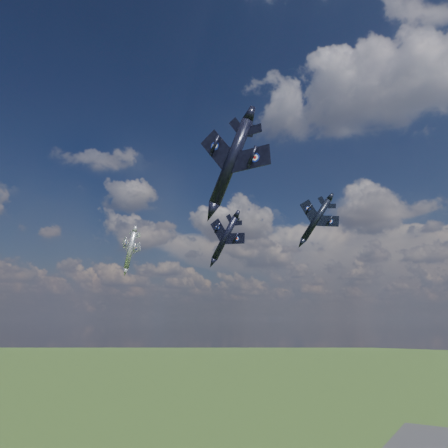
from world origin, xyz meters
The scene contains 4 objects.
jet_lead_navy centered at (-3.11, 15.34, 80.17)m, with size 9.60×13.39×2.77m, color black, non-canonical shape.
jet_right_navy centered at (15.81, -14.03, 83.84)m, with size 11.63×16.22×3.36m, color black, non-canonical shape.
jet_high_navy centered at (10.09, 34.21, 86.17)m, with size 10.70×14.92×3.09m, color black, non-canonical shape.
jet_left_silver centered at (-29.86, 15.55, 79.84)m, with size 8.89×12.39×2.56m, color gray, non-canonical shape.
Camera 1 is at (43.37, -60.59, 63.66)m, focal length 35.00 mm.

